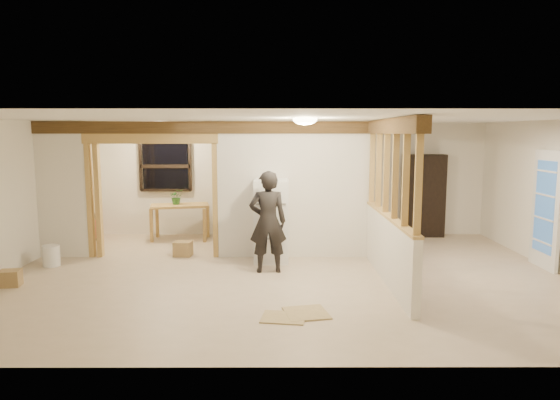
{
  "coord_description": "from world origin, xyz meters",
  "views": [
    {
      "loc": [
        -0.08,
        -7.87,
        2.28
      ],
      "look_at": [
        -0.06,
        0.4,
        1.17
      ],
      "focal_mm": 32.0,
      "sensor_mm": 36.0,
      "label": 1
    }
  ],
  "objects_px": {
    "woman": "(268,222)",
    "shop_vac": "(87,227)",
    "bookshelf": "(423,196)",
    "refrigerator": "(271,221)",
    "work_table": "(180,222)"
  },
  "relations": [
    {
      "from": "woman",
      "to": "shop_vac",
      "type": "height_order",
      "value": "woman"
    },
    {
      "from": "woman",
      "to": "bookshelf",
      "type": "height_order",
      "value": "bookshelf"
    },
    {
      "from": "refrigerator",
      "to": "bookshelf",
      "type": "xyz_separation_m",
      "value": [
        3.33,
        2.18,
        0.18
      ]
    },
    {
      "from": "woman",
      "to": "bookshelf",
      "type": "relative_size",
      "value": 0.92
    },
    {
      "from": "shop_vac",
      "to": "bookshelf",
      "type": "height_order",
      "value": "bookshelf"
    },
    {
      "from": "shop_vac",
      "to": "bookshelf",
      "type": "distance_m",
      "value": 7.32
    },
    {
      "from": "refrigerator",
      "to": "woman",
      "type": "distance_m",
      "value": 0.7
    },
    {
      "from": "woman",
      "to": "shop_vac",
      "type": "bearing_deg",
      "value": -36.56
    },
    {
      "from": "work_table",
      "to": "shop_vac",
      "type": "distance_m",
      "value": 1.97
    },
    {
      "from": "refrigerator",
      "to": "woman",
      "type": "xyz_separation_m",
      "value": [
        -0.05,
        -0.69,
        0.11
      ]
    },
    {
      "from": "refrigerator",
      "to": "work_table",
      "type": "distance_m",
      "value": 2.73
    },
    {
      "from": "woman",
      "to": "shop_vac",
      "type": "xyz_separation_m",
      "value": [
        -3.91,
        2.44,
        -0.55
      ]
    },
    {
      "from": "woman",
      "to": "refrigerator",
      "type": "bearing_deg",
      "value": -98.34
    },
    {
      "from": "refrigerator",
      "to": "work_table",
      "type": "height_order",
      "value": "refrigerator"
    },
    {
      "from": "refrigerator",
      "to": "bookshelf",
      "type": "bearing_deg",
      "value": 33.24
    }
  ]
}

